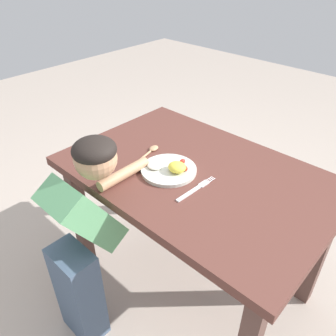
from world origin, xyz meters
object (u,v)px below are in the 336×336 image
plate (170,169)px  person (85,241)px  fork (195,189)px  spoon (150,151)px

plate → person: bearing=-105.3°
fork → spoon: bearing=79.3°
plate → person: (-0.11, -0.41, -0.21)m
plate → spoon: plate is taller
fork → spoon: size_ratio=1.17×
plate → fork: size_ratio=1.09×
plate → fork: bearing=-9.1°
plate → spoon: 0.19m
person → plate: bearing=74.7°
spoon → fork: bearing=-115.4°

